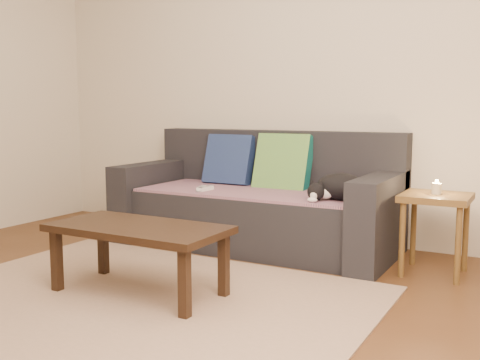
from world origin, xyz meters
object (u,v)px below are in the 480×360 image
(wii_remote_b, at_px, (201,188))
(coffee_table, at_px, (138,234))
(cat, at_px, (339,187))
(side_table, at_px, (436,208))
(sofa, at_px, (258,206))
(wii_remote_a, at_px, (206,189))

(wii_remote_b, relative_size, coffee_table, 0.15)
(cat, distance_m, side_table, 0.62)
(side_table, bearing_deg, coffee_table, -138.38)
(sofa, relative_size, wii_remote_a, 14.00)
(wii_remote_a, relative_size, coffee_table, 0.15)
(coffee_table, bearing_deg, wii_remote_b, 104.25)
(wii_remote_b, xyz_separation_m, coffee_table, (0.27, -1.07, -0.11))
(wii_remote_a, xyz_separation_m, coffee_table, (0.24, -1.08, -0.11))
(sofa, relative_size, coffee_table, 2.10)
(wii_remote_a, bearing_deg, coffee_table, -162.70)
(sofa, xyz_separation_m, wii_remote_b, (-0.32, -0.29, 0.15))
(sofa, xyz_separation_m, wii_remote_a, (-0.29, -0.28, 0.15))
(sofa, height_order, coffee_table, sofa)
(wii_remote_a, bearing_deg, wii_remote_b, 114.19)
(wii_remote_a, relative_size, side_table, 0.29)
(sofa, bearing_deg, cat, -16.98)
(cat, bearing_deg, coffee_table, -133.33)
(sofa, bearing_deg, coffee_table, -92.18)
(cat, xyz_separation_m, wii_remote_a, (-1.01, -0.06, -0.07))
(wii_remote_a, bearing_deg, side_table, -80.06)
(wii_remote_a, bearing_deg, cat, -81.67)
(sofa, distance_m, side_table, 1.34)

